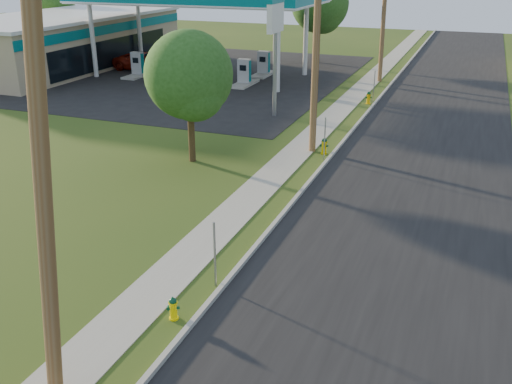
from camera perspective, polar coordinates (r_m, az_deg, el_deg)
ground_plane at (r=13.68m, az=-12.89°, el=-17.60°), size 140.00×140.00×0.00m
road at (r=20.44m, az=13.95°, el=-3.36°), size 8.00×120.00×0.02m
curb at (r=21.17m, az=3.23°, el=-1.58°), size 0.15×120.00×0.15m
sidewalk at (r=21.75m, az=-1.15°, el=-1.05°), size 1.50×120.00×0.03m
forecourt at (r=47.02m, az=-7.71°, el=11.60°), size 26.00×28.00×0.02m
utility_pole_near at (r=10.91m, az=-20.55°, el=0.17°), size 1.40×0.32×9.48m
utility_pole_mid at (r=26.63m, az=6.03°, el=14.27°), size 1.40×0.32×9.80m
utility_pole_far at (r=44.15m, az=12.65°, el=16.88°), size 1.40×0.32×9.50m
sign_post_near at (r=16.00m, az=-4.14°, el=-6.29°), size 0.05×0.04×2.00m
sign_post_mid at (r=26.33m, az=6.88°, el=5.31°), size 0.05×0.04×2.00m
sign_post_far at (r=37.92m, az=11.71°, el=10.28°), size 0.05×0.04×2.00m
fuel_pump_nw at (r=46.47m, az=-11.73°, el=12.11°), size 1.20×3.20×1.90m
fuel_pump_ne at (r=42.34m, az=-1.18°, el=11.59°), size 1.20×3.20×1.90m
fuel_pump_sw at (r=49.83m, az=-9.22°, el=12.95°), size 1.20×3.20×1.90m
fuel_pump_se at (r=46.00m, az=0.77°, el=12.46°), size 1.20×3.20×1.90m
convenience_store at (r=52.84m, az=-18.69°, el=14.17°), size 10.40×22.40×4.25m
price_pylon at (r=32.95m, az=1.96°, el=16.76°), size 0.34×2.04×6.85m
tree_verge at (r=25.34m, az=-6.60°, el=11.16°), size 3.89×3.89×5.89m
tree_lot at (r=51.57m, az=6.49°, el=17.99°), size 4.93×4.93×7.47m
tree_back at (r=63.76m, az=-19.63°, el=17.24°), size 4.38×4.38×6.64m
hydrant_near at (r=15.09m, az=-8.28°, el=-11.44°), size 0.34×0.30×0.66m
hydrant_mid at (r=27.29m, az=6.83°, el=4.60°), size 0.41×0.37×0.81m
hydrant_far at (r=37.50m, az=11.19°, el=9.23°), size 0.41×0.37×0.80m
car_red at (r=49.22m, az=-11.05°, el=12.71°), size 5.32×2.71×1.44m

